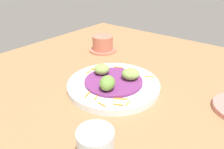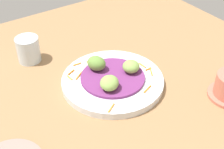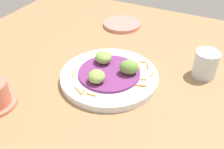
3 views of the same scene
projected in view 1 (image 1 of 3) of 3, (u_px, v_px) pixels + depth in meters
table_surface at (122, 86)px, 67.35cm from camera, size 110.00×110.00×2.00cm
main_plate at (114, 85)px, 64.16cm from camera, size 27.72×27.72×1.95cm
cabbage_bed at (114, 81)px, 63.53cm from camera, size 17.42×17.42×0.73cm
carrot_garnish at (110, 84)px, 62.32cm from camera, size 21.45×21.94×0.40cm
guac_scoop_left at (102, 69)px, 66.24cm from camera, size 6.53×6.49×3.23cm
guac_scoop_center at (107, 83)px, 57.83cm from camera, size 6.19×6.67×3.99cm
guac_scoop_right at (131, 73)px, 63.55cm from camera, size 7.11×7.08×3.41cm
terracotta_bowl at (103, 44)px, 90.27cm from camera, size 11.35×11.35×6.66cm
water_glass at (96, 148)px, 38.65cm from camera, size 6.84×6.84×7.64cm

